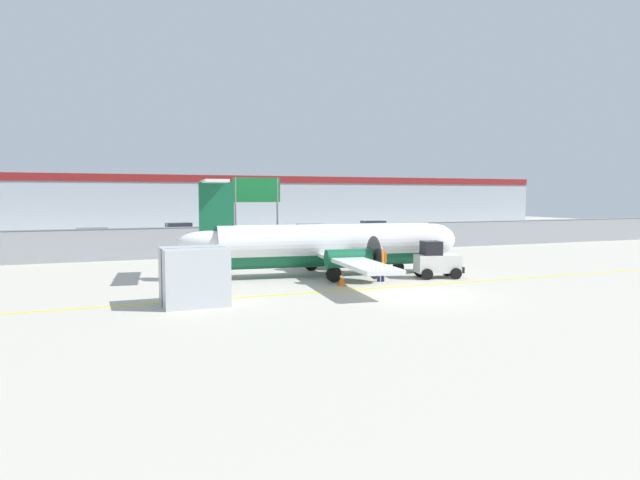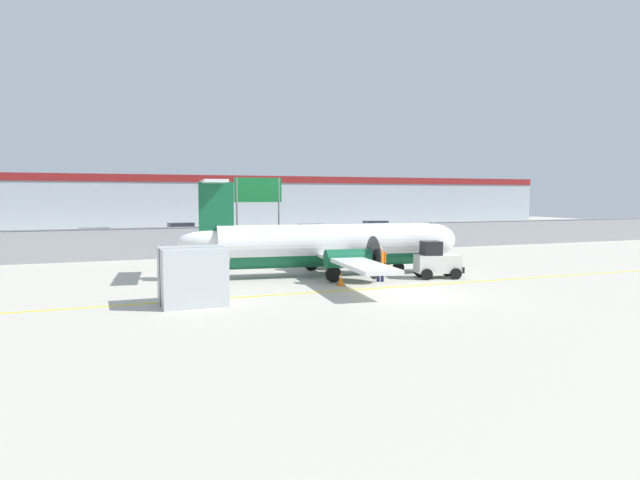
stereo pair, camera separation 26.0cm
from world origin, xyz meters
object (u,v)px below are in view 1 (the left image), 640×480
cargo_container (194,276)px  highway_sign (257,196)px  ground_crew_worker (381,262)px  traffic_cone_near_right (342,279)px  traffic_cone_near_left (388,262)px  parked_car_2 (309,233)px  parked_car_0 (94,238)px  parked_car_1 (180,231)px  baggage_tug (437,261)px  commuter_airplane (332,245)px  parked_car_3 (374,229)px

cargo_container → highway_sign: bearing=67.1°
ground_crew_worker → traffic_cone_near_right: size_ratio=2.66×
ground_crew_worker → traffic_cone_near_left: size_ratio=2.66×
highway_sign → parked_car_2: bearing=42.3°
parked_car_0 → parked_car_1: 9.68m
ground_crew_worker → parked_car_2: same height
baggage_tug → traffic_cone_near_left: 4.64m
parked_car_0 → ground_crew_worker: bearing=-66.6°
parked_car_1 → ground_crew_worker: bearing=-84.1°
parked_car_0 → parked_car_2: bearing=-7.5°
parked_car_1 → cargo_container: bearing=-101.9°
commuter_airplane → parked_car_3: size_ratio=3.66×
parked_car_0 → baggage_tug: bearing=-60.7°
traffic_cone_near_right → parked_car_1: size_ratio=0.15×
traffic_cone_near_right → parked_car_2: bearing=72.5°
cargo_container → highway_sign: size_ratio=0.44×
traffic_cone_near_right → ground_crew_worker: bearing=10.9°
ground_crew_worker → highway_sign: highway_sign is taller
ground_crew_worker → parked_car_1: same height
ground_crew_worker → traffic_cone_near_right: ground_crew_worker is taller
parked_car_2 → traffic_cone_near_right: bearing=70.6°
ground_crew_worker → traffic_cone_near_left: (2.96, 4.62, -0.64)m
parked_car_3 → commuter_airplane: bearing=-114.6°
cargo_container → parked_car_0: size_ratio=0.56×
cargo_container → parked_car_1: 31.84m
baggage_tug → parked_car_3: baggage_tug is taller
parked_car_0 → parked_car_1: size_ratio=1.01×
commuter_airplane → parked_car_1: size_ratio=3.72×
baggage_tug → highway_sign: bearing=119.7°
commuter_airplane → ground_crew_worker: bearing=-57.1°
baggage_tug → parked_car_1: bearing=119.8°
parked_car_0 → parked_car_2: size_ratio=1.02×
highway_sign → ground_crew_worker: bearing=-84.6°
cargo_container → parked_car_3: bearing=51.2°
baggage_tug → commuter_airplane: bearing=162.1°
traffic_cone_near_right → parked_car_1: 29.58m
commuter_airplane → traffic_cone_near_left: (4.33, 1.82, -1.29)m
traffic_cone_near_right → baggage_tug: bearing=4.8°
cargo_container → traffic_cone_near_left: 14.37m
commuter_airplane → parked_car_2: (6.23, 19.42, -0.71)m
traffic_cone_near_left → highway_sign: (-4.52, 11.77, 3.83)m
baggage_tug → highway_sign: highway_sign is taller
traffic_cone_near_left → parked_car_3: 23.56m
cargo_container → parked_car_2: cargo_container is taller
baggage_tug → parked_car_2: 22.27m
cargo_container → traffic_cone_near_right: cargo_container is taller
commuter_airplane → cargo_container: size_ratio=6.59×
baggage_tug → cargo_container: bearing=-154.9°
parked_car_3 → parked_car_2: bearing=-148.7°
parked_car_0 → parked_car_3: bearing=1.0°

